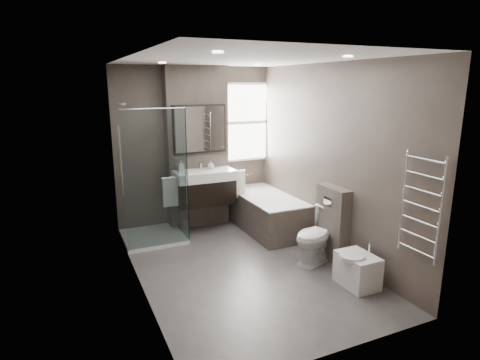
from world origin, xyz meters
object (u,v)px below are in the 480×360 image
bathtub (266,211)px  toilet (318,235)px  bidet (357,269)px  vanity (205,187)px

bathtub → toilet: size_ratio=2.16×
bidet → bathtub: bearing=92.4°
toilet → bidet: bearing=-16.5°
vanity → bidet: 2.69m
bathtub → toilet: (0.05, -1.37, 0.05)m
vanity → toilet: bearing=-60.2°
bathtub → toilet: 1.37m
vanity → bathtub: 1.07m
toilet → vanity: bearing=-170.1°
toilet → bidet: (0.04, -0.74, -0.17)m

